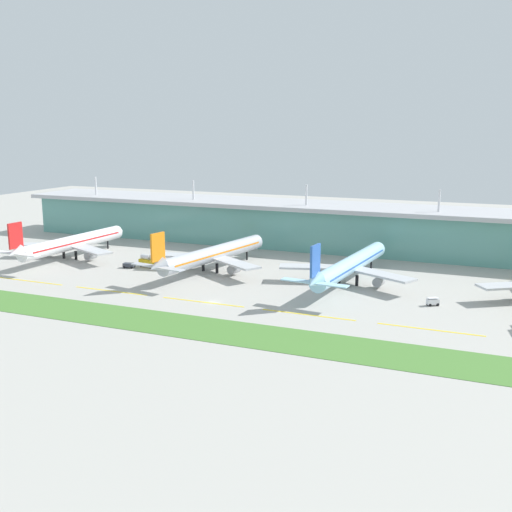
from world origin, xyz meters
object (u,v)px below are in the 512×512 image
object	(u,v)px
airliner_near_middle	(212,254)
fuel_truck	(147,261)
airliner_nearest	(72,243)
pushback_tug	(129,265)
baggage_cart	(433,302)
airliner_far_middle	(350,265)

from	to	relation	value
airliner_near_middle	fuel_truck	size ratio (longest dim) A/B	9.12
airliner_nearest	pushback_tug	xyz separation A→B (m)	(31.70, -5.81, -5.35)
airliner_near_middle	baggage_cart	xyz separation A→B (m)	(81.81, -15.01, -5.19)
airliner_near_middle	airliner_far_middle	xyz separation A→B (m)	(52.05, 1.42, 0.00)
airliner_nearest	airliner_far_middle	xyz separation A→B (m)	(115.81, 3.02, 0.00)
airliner_nearest	baggage_cart	size ratio (longest dim) A/B	16.95
airliner_near_middle	airliner_far_middle	bearing A→B (deg)	1.56
airliner_near_middle	baggage_cart	size ratio (longest dim) A/B	17.37
airliner_near_middle	fuel_truck	world-z (taller)	airliner_near_middle
baggage_cart	airliner_near_middle	bearing A→B (deg)	169.60
pushback_tug	baggage_cart	size ratio (longest dim) A/B	1.20
airliner_nearest	airliner_far_middle	distance (m)	115.85
airliner_far_middle	baggage_cart	xyz separation A→B (m)	(29.76, -16.43, -5.19)
airliner_nearest	pushback_tug	bearing A→B (deg)	-10.38
baggage_cart	fuel_truck	distance (m)	108.73
airliner_far_middle	airliner_near_middle	bearing A→B (deg)	-178.44
baggage_cart	airliner_nearest	bearing A→B (deg)	174.74
airliner_near_middle	fuel_truck	bearing A→B (deg)	-172.23
airliner_nearest	baggage_cart	distance (m)	146.28
airliner_far_middle	pushback_tug	size ratio (longest dim) A/B	15.04
airliner_near_middle	pushback_tug	distance (m)	33.34
airliner_nearest	baggage_cart	xyz separation A→B (m)	(145.57, -13.41, -5.19)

